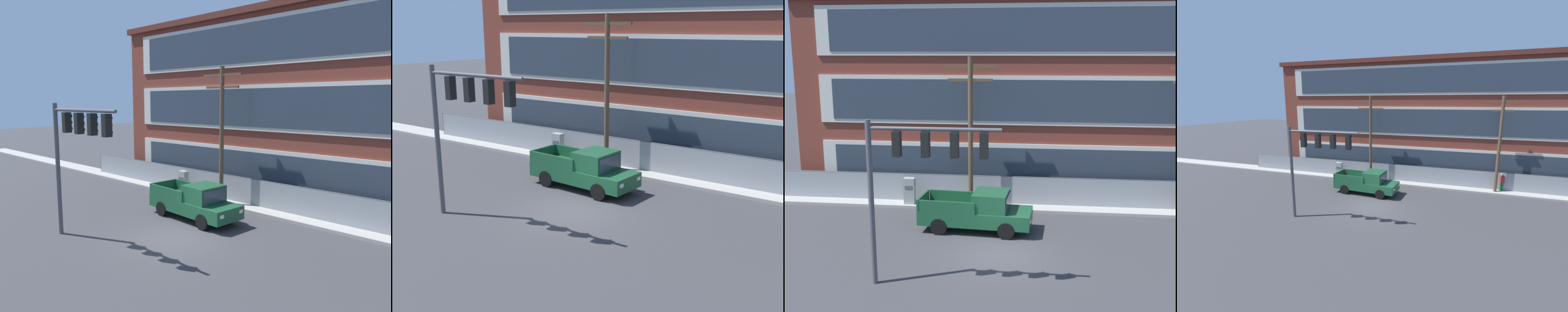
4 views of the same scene
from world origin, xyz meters
TOP-DOWN VIEW (x-y plane):
  - ground_plane at (0.00, 0.00)m, footprint 160.00×160.00m
  - sidewalk_building_side at (0.00, 6.69)m, footprint 80.00×1.81m
  - chain_link_fence at (0.20, 6.86)m, footprint 33.16×0.06m
  - traffic_signal_mast at (-2.85, -3.12)m, footprint 4.83×0.43m
  - pickup_truck_dark_green at (-1.27, 2.88)m, footprint 5.53×2.34m
  - utility_pole_near_corner at (-2.05, 6.00)m, footprint 2.79×0.26m
  - electrical_cabinet at (-5.54, 6.24)m, footprint 0.60×0.46m

SIDE VIEW (x-z plane):
  - ground_plane at x=0.00m, z-range 0.00..0.00m
  - sidewalk_building_side at x=0.00m, z-range 0.00..0.16m
  - electrical_cabinet at x=-5.54m, z-range 0.00..1.64m
  - chain_link_fence at x=0.20m, z-range 0.02..1.76m
  - pickup_truck_dark_green at x=-1.27m, z-range -0.05..1.93m
  - traffic_signal_mast at x=-2.85m, z-range 1.50..7.70m
  - utility_pole_near_corner at x=-2.05m, z-range 0.51..8.80m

